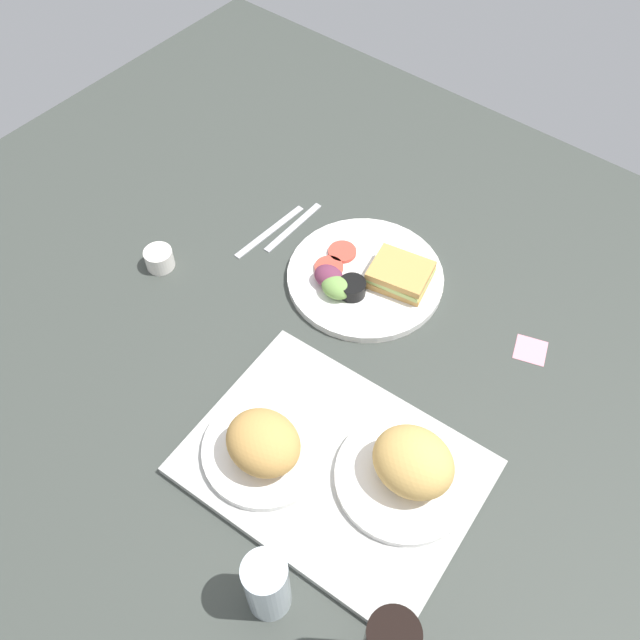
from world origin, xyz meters
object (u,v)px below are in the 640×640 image
serving_tray (333,467)px  bread_plate_near (410,467)px  bread_plate_far (264,445)px  drinking_glass (267,585)px  fork (293,227)px  sticky_note (531,350)px  espresso_cup (159,259)px  knife (270,231)px  plate_with_salad (367,277)px

serving_tray → bread_plate_near: 12.73cm
bread_plate_near → bread_plate_far: size_ratio=1.07×
drinking_glass → fork: drinking_glass is taller
drinking_glass → sticky_note: size_ratio=2.43×
espresso_cup → fork: size_ratio=0.33×
espresso_cup → knife: 23.19cm
bread_plate_near → knife: size_ratio=1.14×
serving_tray → bread_plate_near: bread_plate_near is taller
serving_tray → espresso_cup: size_ratio=8.04×
knife → sticky_note: (-56.34, -7.38, -0.19)cm
bread_plate_near → drinking_glass: drinking_glass is taller
plate_with_salad → drinking_glass: bearing=113.4°
serving_tray → knife: size_ratio=2.37×
serving_tray → bread_plate_far: (9.47, 5.61, 4.68)cm
bread_plate_near → fork: (50.12, -31.69, -5.40)cm
fork → knife: same height
serving_tray → drinking_glass: bearing=103.7°
bread_plate_far → knife: (33.23, -38.78, -5.23)cm
bread_plate_near → drinking_glass: (5.19, 26.92, 1.15)cm
plate_with_salad → knife: plate_with_salad is taller
bread_plate_near → fork: bearing=-32.3°
bread_plate_far → fork: size_ratio=1.20×
bread_plate_near → knife: 60.15cm
bread_plate_far → espresso_cup: bread_plate_far is taller
bread_plate_far → sticky_note: bread_plate_far is taller
fork → sticky_note: size_ratio=3.04×
bread_plate_far → knife: size_ratio=1.07×
plate_with_salad → espresso_cup: plate_with_salad is taller
bread_plate_near → knife: bearing=-27.5°
serving_tray → bread_plate_near: size_ratio=2.07×
fork → sticky_note: 53.45cm
plate_with_salad → drinking_glass: size_ratio=2.24×
plate_with_salad → drinking_glass: drinking_glass is taller
serving_tray → espresso_cup: 55.05cm
bread_plate_near → plate_with_salad: bearing=-44.8°
bread_plate_near → fork: 59.55cm
bread_plate_near → knife: bread_plate_near is taller
drinking_glass → espresso_cup: (58.78, -34.18, -4.80)cm
bread_plate_far → plate_with_salad: size_ratio=0.67×
plate_with_salad → knife: bearing=3.9°
plate_with_salad → sticky_note: plate_with_salad is taller
serving_tray → sticky_note: serving_tray is taller
espresso_cup → sticky_note: (-67.19, -27.80, -1.94)cm
bread_plate_near → fork: bread_plate_near is taller
plate_with_salad → espresso_cup: 40.92cm
espresso_cup → serving_tray: bearing=166.6°
drinking_glass → knife: bearing=-48.7°
bread_plate_near → sticky_note: size_ratio=3.88×
bread_plate_near → sticky_note: bread_plate_near is taller
serving_tray → knife: bearing=-37.8°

